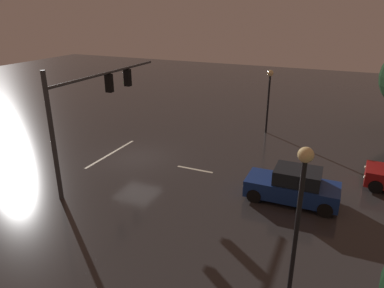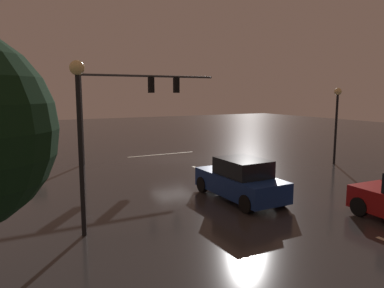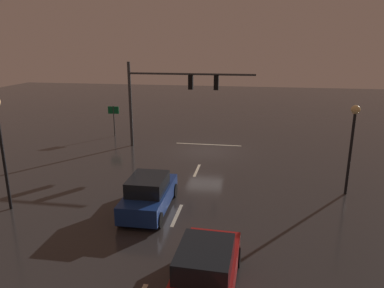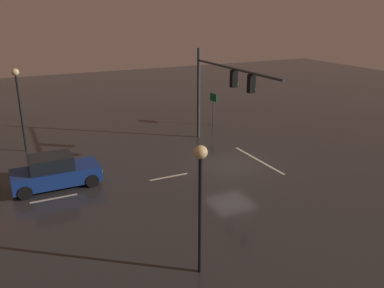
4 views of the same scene
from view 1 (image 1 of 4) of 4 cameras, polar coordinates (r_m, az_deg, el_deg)
name	(u,v)px [view 1 (image 1 of 4)]	position (r m, az deg, el deg)	size (l,w,h in m)	color
ground_plane	(136,158)	(22.27, -9.00, -2.26)	(80.00, 80.00, 0.00)	#2D2B2B
traffic_signal_assembly	(93,99)	(19.30, -15.63, 6.99)	(9.11, 0.47, 6.21)	#383A3D
lane_dash_far	(195,169)	(20.50, 0.48, -4.08)	(2.20, 0.16, 0.01)	beige
lane_dash_mid	(302,190)	(19.17, 17.28, -7.00)	(2.20, 0.16, 0.01)	beige
stop_bar	(111,153)	(23.27, -12.85, -1.49)	(5.00, 0.16, 0.01)	beige
car_approaching	(293,186)	(17.62, 15.91, -6.52)	(1.94, 4.39, 1.70)	navy
street_lamp_left_kerb	(269,89)	(26.22, 12.27, 8.61)	(0.44, 0.44, 4.63)	black
street_lamp_right_kerb	(300,200)	(10.50, 16.96, -8.65)	(0.44, 0.44, 5.27)	black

